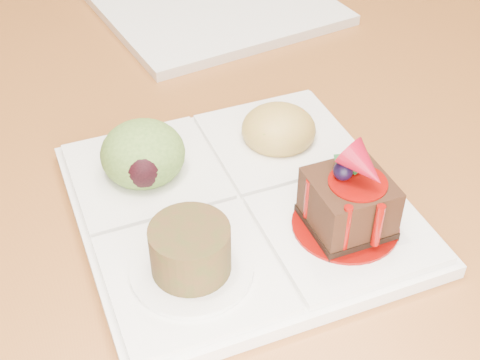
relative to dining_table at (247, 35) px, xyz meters
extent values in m
plane|color=brown|center=(0.00, 0.00, -0.68)|extent=(6.00, 6.00, 0.00)
cube|color=#915B25|center=(0.00, 0.00, 0.05)|extent=(1.00, 1.80, 0.04)
cylinder|color=#915B25|center=(-0.44, 0.84, -0.33)|extent=(0.06, 0.06, 0.71)
cube|color=white|center=(-0.07, -0.42, 0.07)|extent=(0.31, 0.31, 0.01)
cube|color=white|center=(0.01, -0.47, 0.08)|extent=(0.15, 0.15, 0.01)
cube|color=white|center=(-0.11, -0.50, 0.08)|extent=(0.15, 0.15, 0.01)
cube|color=white|center=(-0.14, -0.38, 0.08)|extent=(0.15, 0.15, 0.01)
cube|color=white|center=(-0.02, -0.35, 0.08)|extent=(0.15, 0.15, 0.01)
cylinder|color=#750704|center=(0.01, -0.47, 0.09)|extent=(0.08, 0.08, 0.00)
cube|color=black|center=(0.01, -0.47, 0.09)|extent=(0.07, 0.07, 0.01)
cube|color=#33180E|center=(0.01, -0.47, 0.11)|extent=(0.07, 0.07, 0.04)
cylinder|color=#750704|center=(0.01, -0.47, 0.13)|extent=(0.04, 0.04, 0.00)
sphere|color=black|center=(0.00, -0.46, 0.14)|extent=(0.01, 0.01, 0.01)
cone|color=maroon|center=(0.01, -0.47, 0.15)|extent=(0.05, 0.05, 0.04)
cube|color=#124919|center=(0.01, -0.46, 0.14)|extent=(0.02, 0.02, 0.01)
cube|color=#124919|center=(0.00, -0.45, 0.14)|extent=(0.01, 0.02, 0.01)
cylinder|color=#750704|center=(0.00, -0.50, 0.11)|extent=(0.01, 0.01, 0.04)
cylinder|color=#750704|center=(0.02, -0.50, 0.11)|extent=(0.01, 0.01, 0.04)
cylinder|color=#750704|center=(-0.02, -0.46, 0.11)|extent=(0.01, 0.01, 0.04)
cylinder|color=white|center=(-0.11, -0.50, 0.09)|extent=(0.09, 0.09, 0.00)
cylinder|color=#512917|center=(-0.11, -0.50, 0.11)|extent=(0.06, 0.06, 0.04)
cylinder|color=#43280E|center=(-0.11, -0.50, 0.12)|extent=(0.05, 0.05, 0.00)
ellipsoid|color=olive|center=(-0.14, -0.38, 0.10)|extent=(0.07, 0.07, 0.05)
ellipsoid|color=black|center=(-0.14, -0.40, 0.10)|extent=(0.04, 0.03, 0.03)
ellipsoid|color=#B18240|center=(-0.02, -0.35, 0.09)|extent=(0.07, 0.07, 0.04)
cube|color=#D3440F|center=(-0.01, -0.34, 0.10)|extent=(0.02, 0.02, 0.02)
cube|color=#4D781A|center=(-0.02, -0.33, 0.10)|extent=(0.02, 0.02, 0.02)
cube|color=#D3440F|center=(-0.03, -0.34, 0.10)|extent=(0.02, 0.02, 0.02)
cube|color=#4D781A|center=(-0.03, -0.36, 0.10)|extent=(0.02, 0.02, 0.02)
cube|color=#D3440F|center=(-0.01, -0.36, 0.10)|extent=(0.02, 0.02, 0.01)
cube|color=white|center=(-0.05, -0.04, 0.07)|extent=(0.34, 0.34, 0.01)
camera|label=1|loc=(-0.12, -0.82, 0.44)|focal=50.00mm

